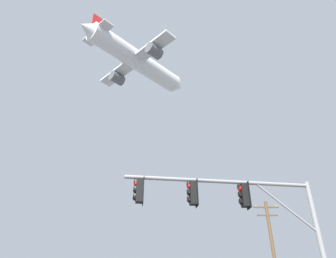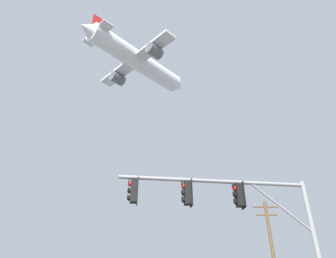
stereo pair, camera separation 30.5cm
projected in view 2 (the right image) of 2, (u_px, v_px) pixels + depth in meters
The scene contains 3 objects.
signal_pole_near at pixel (235, 209), 11.68m from camera, with size 7.50×1.21×5.71m.
utility_pole at pixel (274, 254), 24.99m from camera, with size 2.20×0.28×9.27m.
airplane at pixel (138, 61), 57.68m from camera, with size 19.45×19.51×6.69m.
Camera 2 is at (-0.89, -4.28, 1.32)m, focal length 32.91 mm.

